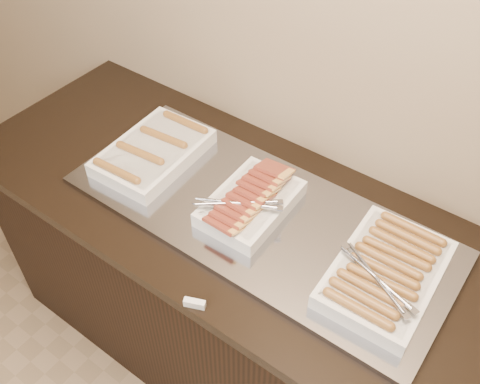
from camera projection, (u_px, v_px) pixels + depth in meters
name	position (u px, v px, depth m)	size (l,w,h in m)	color
counter	(253.00, 299.00, 1.96)	(2.06, 0.76, 0.90)	black
warming_tray	(257.00, 215.00, 1.64)	(1.20, 0.50, 0.02)	#9395A0
dish_left	(153.00, 152.00, 1.79)	(0.27, 0.39, 0.07)	silver
dish_center	(250.00, 202.00, 1.61)	(0.26, 0.34, 0.10)	silver
dish_right	(385.00, 273.00, 1.43)	(0.28, 0.40, 0.08)	silver
label_holder	(195.00, 303.00, 1.41)	(0.06, 0.02, 0.02)	silver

